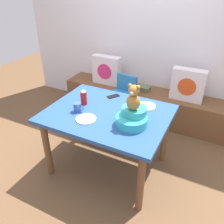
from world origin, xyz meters
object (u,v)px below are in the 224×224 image
at_px(dining_table, 108,121).
at_px(pillow_floral_right, 188,85).
at_px(infant_seat_teal, 132,118).
at_px(dinner_plate_far, 86,119).
at_px(highchair, 122,96).
at_px(dinner_plate_near, 146,106).
at_px(pillow_floral_left, 107,70).
at_px(ketchup_bottle, 84,97).
at_px(teddy_bear, 133,98).
at_px(coffee_mug, 78,107).
at_px(book_stack, 143,88).
at_px(cell_phone, 113,96).

bearing_deg(dining_table, pillow_floral_right, 64.17).
height_order(infant_seat_teal, dinner_plate_far, infant_seat_teal).
xyz_separation_m(highchair, dinner_plate_near, (0.52, -0.50, 0.22)).
distance_m(pillow_floral_left, ketchup_bottle, 1.23).
bearing_deg(teddy_bear, coffee_mug, -176.86).
height_order(pillow_floral_right, dinner_plate_far, pillow_floral_right).
bearing_deg(pillow_floral_left, pillow_floral_right, 0.00).
distance_m(pillow_floral_left, dining_table, 1.38).
relative_size(teddy_bear, ketchup_bottle, 1.35).
distance_m(highchair, ketchup_bottle, 0.82).
bearing_deg(dinner_plate_far, dinner_plate_near, 49.22).
bearing_deg(highchair, book_stack, 70.54).
height_order(teddy_bear, ketchup_bottle, teddy_bear).
height_order(highchair, dinner_plate_near, highchair).
bearing_deg(highchair, dinner_plate_far, -85.83).
xyz_separation_m(ketchup_bottle, cell_phone, (0.21, 0.31, -0.08)).
height_order(teddy_bear, coffee_mug, teddy_bear).
bearing_deg(cell_phone, book_stack, -61.62).
bearing_deg(coffee_mug, book_stack, 79.92).
xyz_separation_m(dining_table, highchair, (-0.20, 0.80, -0.12)).
relative_size(highchair, ketchup_bottle, 4.27).
bearing_deg(ketchup_bottle, pillow_floral_left, 106.30).
xyz_separation_m(dining_table, coffee_mug, (-0.29, -0.12, 0.15)).
distance_m(dinner_plate_near, dinner_plate_far, 0.68).
bearing_deg(ketchup_bottle, pillow_floral_right, 52.47).
xyz_separation_m(book_stack, highchair, (-0.15, -0.44, 0.03)).
xyz_separation_m(pillow_floral_left, coffee_mug, (0.37, -1.33, 0.11)).
xyz_separation_m(pillow_floral_left, cell_phone, (0.55, -0.87, 0.06)).
bearing_deg(book_stack, dinner_plate_far, -93.17).
xyz_separation_m(pillow_floral_right, ketchup_bottle, (-0.90, -1.17, 0.15)).
distance_m(book_stack, dinner_plate_far, 1.48).
bearing_deg(coffee_mug, teddy_bear, 3.14).
xyz_separation_m(dinner_plate_near, dinner_plate_far, (-0.44, -0.51, 0.00)).
relative_size(pillow_floral_left, teddy_bear, 1.76).
xyz_separation_m(infant_seat_teal, teddy_bear, (0.00, -0.00, 0.21)).
distance_m(pillow_floral_left, dinner_plate_near, 1.34).
xyz_separation_m(infant_seat_teal, dinner_plate_far, (-0.43, -0.13, -0.07)).
relative_size(infant_seat_teal, teddy_bear, 1.32).
distance_m(ketchup_bottle, cell_phone, 0.38).
distance_m(ketchup_bottle, dinner_plate_far, 0.33).
distance_m(infant_seat_teal, coffee_mug, 0.60).
bearing_deg(teddy_bear, infant_seat_teal, 90.00).
distance_m(pillow_floral_right, infant_seat_teal, 1.33).
relative_size(ketchup_bottle, coffee_mug, 1.54).
bearing_deg(ketchup_bottle, dinner_plate_near, 21.96).
bearing_deg(infant_seat_teal, dinner_plate_far, -163.05).
distance_m(dining_table, cell_phone, 0.38).
height_order(highchair, cell_phone, highchair).
relative_size(teddy_bear, cell_phone, 1.74).
relative_size(dining_table, highchair, 1.59).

